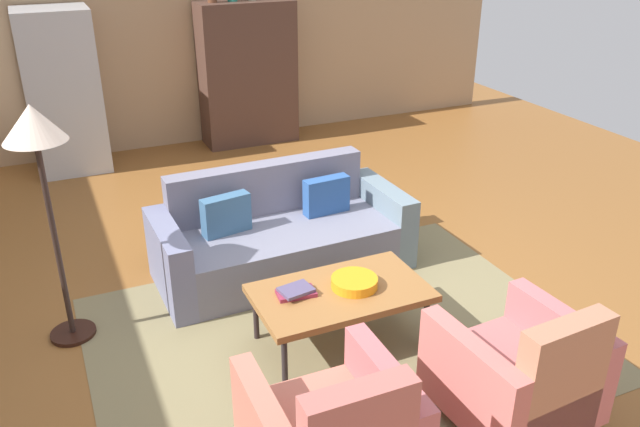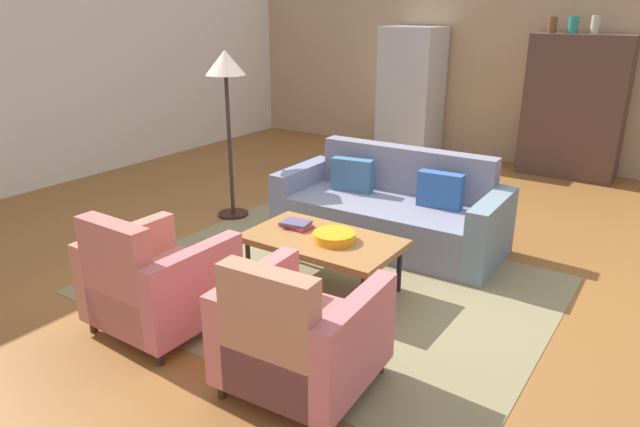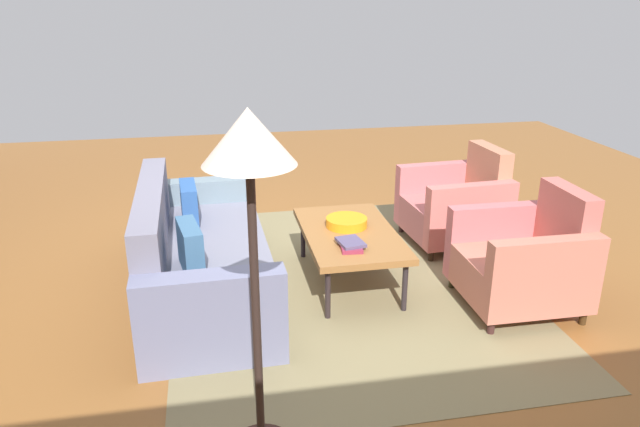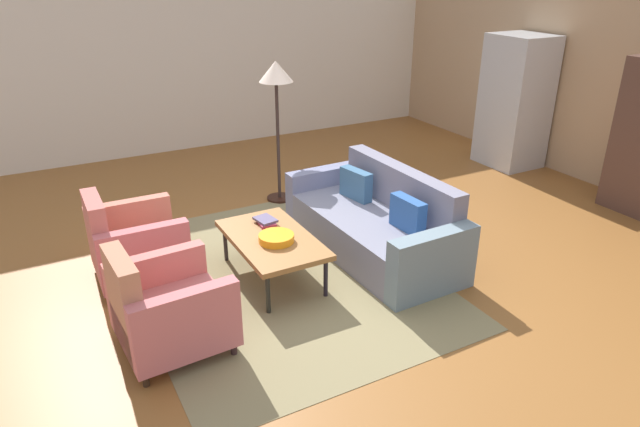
# 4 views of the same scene
# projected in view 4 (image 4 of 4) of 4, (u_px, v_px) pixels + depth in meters

# --- Properties ---
(ground_plane) EXTENTS (10.90, 10.90, 0.00)m
(ground_plane) POSITION_uv_depth(u_px,v_px,m) (331.00, 269.00, 5.59)
(ground_plane) COLOR brown
(wall_left) EXTENTS (0.12, 8.60, 2.80)m
(wall_left) POSITION_uv_depth(u_px,v_px,m) (186.00, 58.00, 8.67)
(wall_left) COLOR beige
(wall_left) RESTS_ON ground
(area_rug) EXTENTS (3.40, 2.60, 0.01)m
(area_rug) POSITION_uv_depth(u_px,v_px,m) (278.00, 275.00, 5.47)
(area_rug) COLOR olive
(area_rug) RESTS_ON ground
(couch) EXTENTS (2.12, 0.95, 0.86)m
(couch) POSITION_uv_depth(u_px,v_px,m) (378.00, 225.00, 5.84)
(couch) COLOR slate
(couch) RESTS_ON ground
(coffee_table) EXTENTS (1.20, 0.70, 0.43)m
(coffee_table) POSITION_uv_depth(u_px,v_px,m) (272.00, 240.00, 5.28)
(coffee_table) COLOR black
(coffee_table) RESTS_ON ground
(armchair_left) EXTENTS (0.81, 0.81, 0.88)m
(armchair_left) POSITION_uv_depth(u_px,v_px,m) (131.00, 246.00, 5.28)
(armchair_left) COLOR #3A1F1D
(armchair_left) RESTS_ON ground
(armchair_right) EXTENTS (0.85, 0.85, 0.88)m
(armchair_right) POSITION_uv_depth(u_px,v_px,m) (164.00, 311.00, 4.31)
(armchair_right) COLOR black
(armchair_right) RESTS_ON ground
(fruit_bowl) EXTENTS (0.33, 0.33, 0.07)m
(fruit_bowl) POSITION_uv_depth(u_px,v_px,m) (276.00, 238.00, 5.17)
(fruit_bowl) COLOR orange
(fruit_bowl) RESTS_ON coffee_table
(book_stack) EXTENTS (0.28, 0.20, 0.05)m
(book_stack) POSITION_uv_depth(u_px,v_px,m) (265.00, 221.00, 5.53)
(book_stack) COLOR maroon
(book_stack) RESTS_ON coffee_table
(refrigerator) EXTENTS (0.80, 0.73, 1.85)m
(refrigerator) POSITION_uv_depth(u_px,v_px,m) (515.00, 102.00, 8.10)
(refrigerator) COLOR #B7BABF
(refrigerator) RESTS_ON ground
(floor_lamp) EXTENTS (0.40, 0.40, 1.72)m
(floor_lamp) POSITION_uv_depth(u_px,v_px,m) (276.00, 85.00, 6.62)
(floor_lamp) COLOR black
(floor_lamp) RESTS_ON ground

